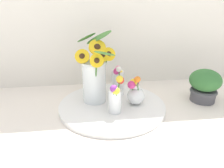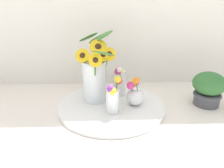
{
  "view_description": "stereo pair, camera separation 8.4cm",
  "coord_description": "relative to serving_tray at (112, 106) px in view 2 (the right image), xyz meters",
  "views": [
    {
      "loc": [
        -0.09,
        -0.8,
        0.51
      ],
      "look_at": [
        0.03,
        0.12,
        0.12
      ],
      "focal_mm": 35.0,
      "sensor_mm": 36.0,
      "label": 1
    },
    {
      "loc": [
        -0.0,
        -0.81,
        0.51
      ],
      "look_at": [
        0.03,
        0.12,
        0.12
      ],
      "focal_mm": 35.0,
      "sensor_mm": 36.0,
      "label": 2
    }
  ],
  "objects": [
    {
      "name": "vase_small_back",
      "position": [
        0.04,
        0.11,
        0.09
      ],
      "size": [
        0.06,
        0.08,
        0.16
      ],
      "color": "white",
      "rests_on": "serving_tray"
    },
    {
      "name": "mason_jar_sunflowers",
      "position": [
        -0.08,
        0.05,
        0.14
      ],
      "size": [
        0.2,
        0.25,
        0.34
      ],
      "color": "silver",
      "rests_on": "serving_tray"
    },
    {
      "name": "potted_plant",
      "position": [
        0.47,
        0.02,
        0.08
      ],
      "size": [
        0.16,
        0.16,
        0.17
      ],
      "color": "#4C4C51",
      "rests_on": "ground_plane"
    },
    {
      "name": "ground_plane",
      "position": [
        -0.03,
        -0.12,
        -0.01
      ],
      "size": [
        6.0,
        6.0,
        0.0
      ],
      "primitive_type": "plane",
      "color": "silver"
    },
    {
      "name": "vase_bulb_right",
      "position": [
        0.11,
        -0.01,
        0.07
      ],
      "size": [
        0.09,
        0.09,
        0.15
      ],
      "color": "white",
      "rests_on": "serving_tray"
    },
    {
      "name": "serving_tray",
      "position": [
        0.0,
        0.0,
        0.0
      ],
      "size": [
        0.5,
        0.5,
        0.02
      ],
      "color": "white",
      "rests_on": "ground_plane"
    },
    {
      "name": "vase_small_center",
      "position": [
        0.01,
        -0.08,
        0.09
      ],
      "size": [
        0.07,
        0.09,
        0.17
      ],
      "color": "white",
      "rests_on": "serving_tray"
    }
  ]
}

